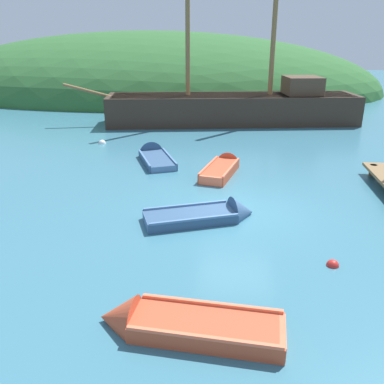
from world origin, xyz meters
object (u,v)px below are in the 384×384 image
at_px(rowboat_outer_left, 177,326).
at_px(rowboat_outer_right, 210,216).
at_px(rowboat_far, 223,169).
at_px(buoy_white, 102,143).
at_px(sailing_ship, 234,113).
at_px(buoy_red, 333,266).
at_px(rowboat_center, 154,158).

relative_size(rowboat_outer_left, rowboat_outer_right, 1.01).
bearing_deg(rowboat_far, buoy_white, 70.42).
relative_size(sailing_ship, buoy_white, 48.39).
xyz_separation_m(rowboat_outer_left, buoy_red, (3.55, 2.83, -0.11)).
bearing_deg(rowboat_outer_left, rowboat_outer_right, -88.52).
relative_size(sailing_ship, rowboat_outer_left, 5.01).
relative_size(rowboat_outer_left, buoy_white, 9.66).
bearing_deg(buoy_red, sailing_ship, 98.72).
distance_m(rowboat_far, rowboat_outer_right, 4.82).
relative_size(rowboat_far, rowboat_center, 0.97).
bearing_deg(rowboat_far, rowboat_outer_right, -169.79).
xyz_separation_m(rowboat_outer_right, buoy_white, (-6.38, 8.98, -0.09)).
relative_size(rowboat_outer_left, rowboat_center, 1.03).
bearing_deg(sailing_ship, rowboat_outer_right, 78.73).
distance_m(rowboat_center, buoy_white, 4.27).
distance_m(buoy_red, buoy_white, 14.96).
distance_m(rowboat_outer_left, rowboat_far, 10.12).
bearing_deg(rowboat_center, buoy_white, 29.05).
height_order(rowboat_far, buoy_white, rowboat_far).
relative_size(sailing_ship, rowboat_far, 5.30).
bearing_deg(sailing_ship, rowboat_outer_left, 78.48).
xyz_separation_m(rowboat_outer_left, rowboat_center, (-2.74, 11.63, -0.03)).
xyz_separation_m(rowboat_center, buoy_red, (6.29, -8.80, -0.08)).
relative_size(sailing_ship, rowboat_outer_right, 5.08).
xyz_separation_m(rowboat_far, buoy_red, (3.04, -7.27, -0.13)).
distance_m(sailing_ship, rowboat_outer_left, 20.41).
relative_size(rowboat_outer_right, buoy_red, 11.56).
bearing_deg(buoy_red, buoy_white, 130.09).
xyz_separation_m(sailing_ship, rowboat_outer_left, (-0.85, -20.39, -0.59)).
distance_m(rowboat_far, rowboat_center, 3.59).
bearing_deg(sailing_ship, buoy_red, 89.59).
xyz_separation_m(rowboat_far, buoy_white, (-6.59, 4.17, -0.13)).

